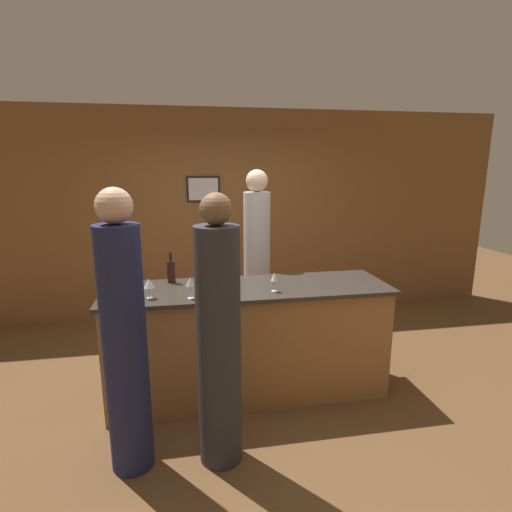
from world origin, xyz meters
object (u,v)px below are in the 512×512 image
at_px(bartender, 257,269).
at_px(wine_bottle_0, 171,271).
at_px(wine_bottle_1, 112,280).
at_px(guest_0, 125,342).
at_px(guest_1, 219,342).

distance_m(bartender, wine_bottle_0, 1.03).
height_order(wine_bottle_0, wine_bottle_1, wine_bottle_1).
bearing_deg(wine_bottle_0, guest_0, -105.23).
distance_m(bartender, guest_0, 1.92).
relative_size(guest_0, guest_1, 1.02).
height_order(guest_0, wine_bottle_0, guest_0).
height_order(bartender, wine_bottle_0, bartender).
distance_m(guest_1, wine_bottle_1, 1.21).
bearing_deg(wine_bottle_0, bartender, 29.90).
distance_m(guest_1, wine_bottle_0, 1.14).
relative_size(guest_1, wine_bottle_1, 6.51).
bearing_deg(wine_bottle_0, wine_bottle_1, -156.64).
relative_size(guest_1, wine_bottle_0, 6.71).
xyz_separation_m(guest_1, wine_bottle_0, (-0.33, 1.07, 0.23)).
bearing_deg(guest_1, wine_bottle_0, 107.29).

